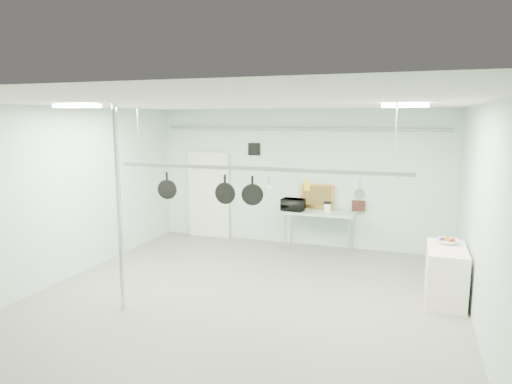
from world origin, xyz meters
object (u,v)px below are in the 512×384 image
at_px(skillet_mid, 225,190).
at_px(side_cabinet, 446,274).
at_px(skillet_right, 252,190).
at_px(microwave, 293,205).
at_px(skillet_left, 167,185).
at_px(prep_table, 319,214).
at_px(coffee_canister, 327,208).
at_px(chrome_pole, 119,209).
at_px(pot_rack, 254,167).
at_px(fruit_bowl, 447,241).

bearing_deg(skillet_mid, side_cabinet, 17.98).
xyz_separation_m(skillet_mid, skillet_right, (0.47, 0.00, 0.01)).
distance_m(microwave, skillet_left, 3.56).
xyz_separation_m(prep_table, coffee_canister, (0.17, 0.01, 0.17)).
bearing_deg(prep_table, chrome_pole, -118.71).
relative_size(side_cabinet, pot_rack, 0.25).
bearing_deg(pot_rack, coffee_canister, 80.15).
bearing_deg(microwave, prep_table, -163.06).
height_order(pot_rack, skillet_mid, pot_rack).
distance_m(coffee_canister, skillet_mid, 3.58).
relative_size(coffee_canister, skillet_left, 0.42).
bearing_deg(skillet_mid, chrome_pole, -146.84).
relative_size(chrome_pole, fruit_bowl, 9.24).
bearing_deg(chrome_pole, prep_table, 61.29).
xyz_separation_m(chrome_pole, skillet_right, (1.87, 0.90, 0.25)).
distance_m(microwave, coffee_canister, 0.77).
distance_m(microwave, fruit_bowl, 3.65).
bearing_deg(side_cabinet, pot_rack, -159.55).
bearing_deg(pot_rack, side_cabinet, 20.45).
height_order(side_cabinet, skillet_right, skillet_right).
xyz_separation_m(microwave, coffee_canister, (0.76, 0.13, -0.05)).
xyz_separation_m(pot_rack, skillet_left, (-1.57, 0.00, -0.36)).
distance_m(side_cabinet, microwave, 3.81).
height_order(prep_table, coffee_canister, coffee_canister).
height_order(pot_rack, skillet_left, pot_rack).
height_order(coffee_canister, skillet_right, skillet_right).
xyz_separation_m(coffee_canister, skillet_mid, (-1.08, -3.31, 0.84)).
distance_m(chrome_pole, prep_table, 4.85).
relative_size(prep_table, coffee_canister, 8.58).
distance_m(chrome_pole, fruit_bowl, 5.39).
relative_size(fruit_bowl, skillet_left, 0.79).
bearing_deg(fruit_bowl, chrome_pole, -155.31).
xyz_separation_m(microwave, skillet_left, (-1.38, -3.18, 0.82)).
xyz_separation_m(skillet_left, skillet_right, (1.54, 0.00, -0.01)).
xyz_separation_m(chrome_pole, skillet_left, (0.33, 0.90, 0.26)).
distance_m(skillet_left, skillet_mid, 1.06).
height_order(skillet_left, skillet_mid, same).
distance_m(microwave, skillet_right, 3.29).
distance_m(pot_rack, microwave, 3.40).
distance_m(chrome_pole, microwave, 4.46).
bearing_deg(skillet_left, prep_table, 47.30).
relative_size(prep_table, side_cabinet, 1.33).
xyz_separation_m(chrome_pole, microwave, (1.71, 4.08, -0.56)).
bearing_deg(skillet_right, side_cabinet, 4.06).
distance_m(microwave, skillet_mid, 3.29).
height_order(prep_table, fruit_bowl, fruit_bowl).
relative_size(chrome_pole, pot_rack, 0.67).
xyz_separation_m(chrome_pole, fruit_bowl, (4.86, 2.23, -0.66)).
bearing_deg(pot_rack, microwave, 93.39).
height_order(chrome_pole, skillet_right, chrome_pole).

